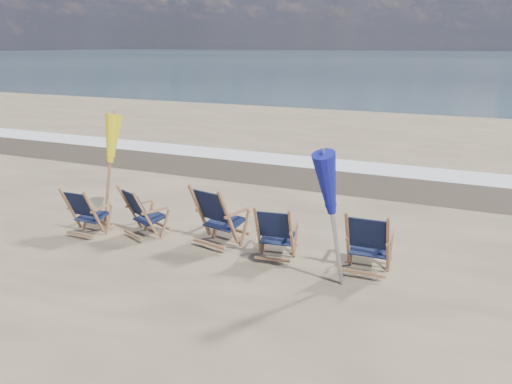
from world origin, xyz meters
TOP-DOWN VIEW (x-y plane):
  - ocean at (0.00, 128.00)m, footprint 400.00×400.00m
  - surf_foam at (0.00, 8.30)m, footprint 200.00×1.40m
  - wet_sand_strip at (0.00, 6.80)m, footprint 200.00×2.60m
  - beach_chair_0 at (-2.58, 1.23)m, footprint 0.58×0.66m
  - beach_chair_1 at (-1.70, 1.47)m, footprint 0.81×0.85m
  - beach_chair_2 at (-0.25, 1.67)m, footprint 0.84×0.91m
  - beach_chair_3 at (0.82, 1.65)m, footprint 0.68×0.74m
  - beach_chair_4 at (2.24, 1.69)m, footprint 0.67×0.75m
  - umbrella_yellow at (-2.73, 1.86)m, footprint 0.30×0.30m
  - umbrella_blue at (1.63, 1.04)m, footprint 0.30×0.30m

SIDE VIEW (x-z plane):
  - ocean at x=0.00m, z-range 0.00..0.00m
  - wet_sand_strip at x=0.00m, z-range 0.00..0.00m
  - surf_foam at x=0.00m, z-range 0.00..0.01m
  - beach_chair_0 at x=-2.58m, z-range 0.00..0.91m
  - beach_chair_3 at x=0.82m, z-range 0.00..0.93m
  - beach_chair_1 at x=-1.70m, z-range 0.00..0.93m
  - beach_chair_4 at x=2.24m, z-range 0.00..1.01m
  - beach_chair_2 at x=-0.25m, z-range 0.00..1.09m
  - umbrella_blue at x=1.63m, z-range 0.50..2.55m
  - umbrella_yellow at x=-2.73m, z-range 0.51..2.56m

